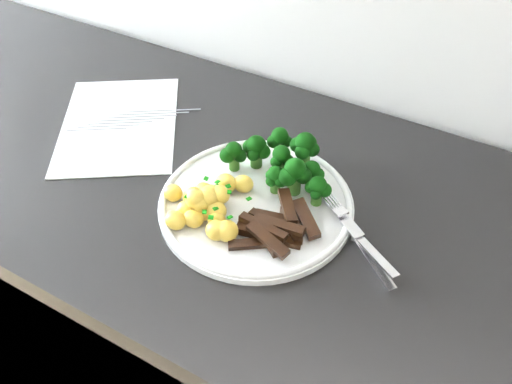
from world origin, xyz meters
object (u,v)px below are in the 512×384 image
object	(u,v)px
counter	(228,332)
broccoli	(283,160)
plate	(256,203)
potatoes	(207,204)
fork	(358,234)
knife	(363,248)
recipe_paper	(119,124)
beef_strips	(276,228)

from	to	relation	value
counter	broccoli	bearing A→B (deg)	27.09
counter	plate	xyz separation A→B (m)	(0.08, -0.02, 0.44)
potatoes	fork	bearing A→B (deg)	16.30
counter	plate	size ratio (longest dim) A/B	8.12
broccoli	knife	xyz separation A→B (m)	(0.16, -0.07, -0.04)
recipe_paper	potatoes	distance (m)	0.28
recipe_paper	knife	size ratio (longest dim) A/B	2.07
plate	potatoes	bearing A→B (deg)	-132.53
counter	knife	xyz separation A→B (m)	(0.25, -0.02, 0.45)
counter	potatoes	size ratio (longest dim) A/B	16.78
knife	recipe_paper	bearing A→B (deg)	172.52
counter	fork	size ratio (longest dim) A/B	15.13
counter	potatoes	bearing A→B (deg)	-67.01
plate	knife	size ratio (longest dim) A/B	1.75
potatoes	plate	bearing A→B (deg)	47.47
counter	potatoes	world-z (taller)	potatoes
plate	counter	bearing A→B (deg)	166.79
plate	potatoes	world-z (taller)	potatoes
plate	potatoes	distance (m)	0.08
counter	recipe_paper	size ratio (longest dim) A/B	6.85
broccoli	potatoes	world-z (taller)	broccoli
broccoli	fork	size ratio (longest dim) A/B	1.18
broccoli	knife	distance (m)	0.18
counter	beef_strips	distance (m)	0.48
counter	plate	bearing A→B (deg)	-13.21
counter	broccoli	xyz separation A→B (m)	(0.09, 0.05, 0.48)
counter	beef_strips	bearing A→B (deg)	-23.80
broccoli	beef_strips	bearing A→B (deg)	-67.64
plate	broccoli	world-z (taller)	broccoli
broccoli	plate	bearing A→B (deg)	-98.95
potatoes	knife	xyz separation A→B (m)	(0.22, 0.05, -0.02)
plate	knife	distance (m)	0.17
beef_strips	potatoes	bearing A→B (deg)	-172.44
fork	plate	bearing A→B (deg)	-177.73
broccoli	potatoes	size ratio (longest dim) A/B	1.31
potatoes	recipe_paper	bearing A→B (deg)	156.63
plate	beef_strips	world-z (taller)	beef_strips
fork	broccoli	bearing A→B (deg)	157.97
counter	potatoes	distance (m)	0.47
beef_strips	broccoli	bearing A→B (deg)	112.36
potatoes	knife	bearing A→B (deg)	12.78
potatoes	fork	xyz separation A→B (m)	(0.20, 0.06, -0.01)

